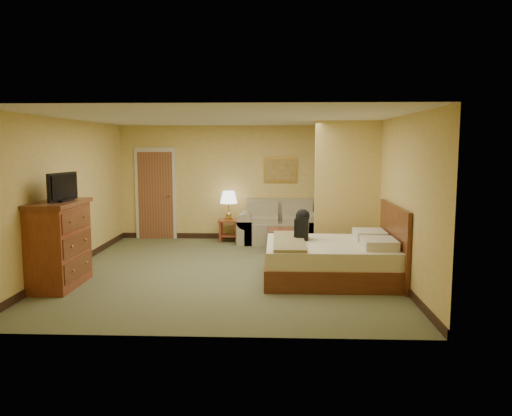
{
  "coord_description": "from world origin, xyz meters",
  "views": [
    {
      "loc": [
        0.82,
        -8.38,
        2.15
      ],
      "look_at": [
        0.46,
        0.6,
        1.02
      ],
      "focal_mm": 35.0,
      "sensor_mm": 36.0,
      "label": 1
    }
  ],
  "objects_px": {
    "coffee_table": "(285,236)",
    "dresser": "(59,244)",
    "bed": "(337,259)",
    "loveseat": "(280,229)"
  },
  "relations": [
    {
      "from": "coffee_table",
      "to": "dresser",
      "type": "distance_m",
      "value": 4.45
    },
    {
      "from": "loveseat",
      "to": "coffee_table",
      "type": "distance_m",
      "value": 0.89
    },
    {
      "from": "coffee_table",
      "to": "dresser",
      "type": "bearing_deg",
      "value": -141.81
    },
    {
      "from": "dresser",
      "to": "bed",
      "type": "xyz_separation_m",
      "value": [
        4.29,
        0.6,
        -0.34
      ]
    },
    {
      "from": "coffee_table",
      "to": "dresser",
      "type": "height_order",
      "value": "dresser"
    },
    {
      "from": "loveseat",
      "to": "dresser",
      "type": "height_order",
      "value": "dresser"
    },
    {
      "from": "bed",
      "to": "dresser",
      "type": "bearing_deg",
      "value": -172.1
    },
    {
      "from": "loveseat",
      "to": "bed",
      "type": "height_order",
      "value": "bed"
    },
    {
      "from": "loveseat",
      "to": "dresser",
      "type": "xyz_separation_m",
      "value": [
        -3.4,
        -3.63,
        0.35
      ]
    },
    {
      "from": "coffee_table",
      "to": "bed",
      "type": "xyz_separation_m",
      "value": [
        0.8,
        -2.15,
        0.01
      ]
    }
  ]
}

